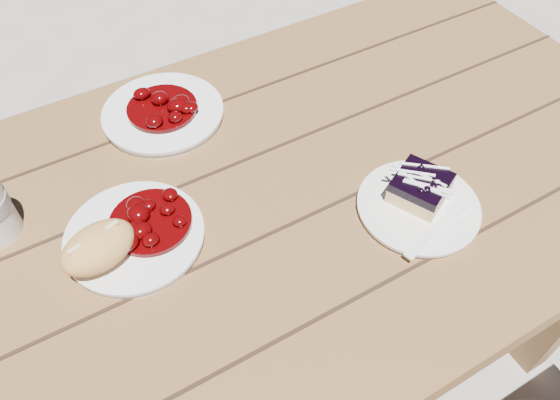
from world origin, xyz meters
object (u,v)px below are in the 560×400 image
dessert_plate (418,207)px  blueberry_cake (420,187)px  picnic_table (142,306)px  bread_roll (98,247)px  second_plate (163,114)px  main_plate (135,237)px

dessert_plate → blueberry_cake: size_ratio=1.77×
picnic_table → bread_roll: (-0.03, -0.01, 0.21)m
picnic_table → dessert_plate: size_ratio=10.49×
dessert_plate → blueberry_cake: blueberry_cake is taller
bread_roll → second_plate: (0.20, 0.26, -0.04)m
picnic_table → dessert_plate: dessert_plate is taller
picnic_table → main_plate: (0.03, 0.01, 0.17)m
dessert_plate → bread_roll: bearing=162.5°
main_plate → dessert_plate: 0.45m
picnic_table → second_plate: size_ratio=9.18×
picnic_table → main_plate: bearing=23.7°
bread_roll → dessert_plate: 0.49m
picnic_table → main_plate: main_plate is taller
second_plate → bread_roll: bearing=-127.4°
blueberry_cake → second_plate: (-0.28, 0.40, -0.02)m
picnic_table → dessert_plate: (0.44, -0.16, 0.17)m
dessert_plate → second_plate: second_plate is taller
dessert_plate → blueberry_cake: 0.03m
bread_roll → blueberry_cake: size_ratio=1.05×
second_plate → picnic_table: bearing=-124.4°
second_plate → blueberry_cake: bearing=-54.7°
blueberry_cake → bread_roll: bearing=138.3°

